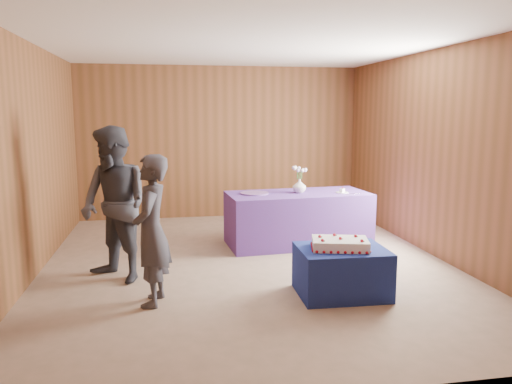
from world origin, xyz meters
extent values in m
plane|color=gray|center=(0.00, 0.00, 0.00)|extent=(6.00, 6.00, 0.00)
cube|color=brown|center=(0.00, 3.00, 1.35)|extent=(5.00, 0.04, 2.70)
cube|color=brown|center=(0.00, -3.00, 1.35)|extent=(5.00, 0.04, 2.70)
cube|color=brown|center=(-2.50, 0.00, 1.35)|extent=(0.04, 6.00, 2.70)
cube|color=brown|center=(2.50, 0.00, 1.35)|extent=(0.04, 6.00, 2.70)
cube|color=white|center=(0.00, 0.00, 2.70)|extent=(5.00, 6.00, 0.04)
cube|color=navy|center=(0.80, -1.21, 0.25)|extent=(0.92, 0.72, 0.50)
cube|color=#4D338D|center=(0.87, 0.84, 0.38)|extent=(2.06, 1.04, 0.75)
cube|color=white|center=(0.77, -1.23, 0.55)|extent=(0.64, 0.50, 0.10)
sphere|color=#A50C1D|center=(0.45, -1.34, 0.52)|extent=(0.03, 0.03, 0.03)
sphere|color=#A50C1D|center=(0.99, -1.48, 0.52)|extent=(0.03, 0.03, 0.03)
sphere|color=#A50C1D|center=(0.54, -0.97, 0.52)|extent=(0.03, 0.03, 0.03)
sphere|color=#A50C1D|center=(1.08, -1.11, 0.52)|extent=(0.03, 0.03, 0.03)
sphere|color=#A50C1D|center=(0.58, -1.28, 0.62)|extent=(0.03, 0.03, 0.03)
cone|color=#155112|center=(0.60, -1.28, 0.61)|extent=(0.02, 0.02, 0.02)
sphere|color=#A50C1D|center=(0.93, -1.18, 0.62)|extent=(0.03, 0.03, 0.03)
cone|color=#155112|center=(0.95, -1.18, 0.61)|extent=(0.02, 0.02, 0.02)
sphere|color=#A50C1D|center=(0.77, -1.23, 0.62)|extent=(0.03, 0.03, 0.03)
cone|color=#155112|center=(0.79, -1.23, 0.61)|extent=(0.02, 0.02, 0.02)
imported|color=silver|center=(0.89, 0.85, 0.85)|extent=(0.21, 0.21, 0.20)
cylinder|color=#2F5E25|center=(0.92, 0.85, 1.02)|extent=(0.01, 0.01, 0.14)
sphere|color=silver|center=(0.98, 0.85, 1.09)|extent=(0.05, 0.05, 0.05)
cylinder|color=#2F5E25|center=(0.92, 0.87, 1.02)|extent=(0.01, 0.01, 0.14)
sphere|color=white|center=(0.96, 0.90, 1.09)|extent=(0.05, 0.05, 0.05)
cylinder|color=#2F5E25|center=(0.90, 0.88, 1.02)|extent=(0.01, 0.01, 0.14)
sphere|color=silver|center=(0.90, 0.93, 1.09)|extent=(0.05, 0.05, 0.05)
cylinder|color=#2F5E25|center=(0.87, 0.88, 1.02)|extent=(0.01, 0.01, 0.14)
sphere|color=white|center=(0.85, 0.92, 1.09)|extent=(0.05, 0.05, 0.05)
cylinder|color=#2F5E25|center=(0.86, 0.86, 1.02)|extent=(0.01, 0.01, 0.14)
sphere|color=silver|center=(0.81, 0.88, 1.09)|extent=(0.05, 0.05, 0.05)
cylinder|color=#2F5E25|center=(0.86, 0.84, 1.02)|extent=(0.01, 0.01, 0.14)
sphere|color=white|center=(0.81, 0.82, 1.09)|extent=(0.05, 0.05, 0.05)
cylinder|color=#2F5E25|center=(0.87, 0.82, 1.02)|extent=(0.01, 0.01, 0.14)
sphere|color=silver|center=(0.85, 0.77, 1.09)|extent=(0.05, 0.05, 0.05)
cylinder|color=#2F5E25|center=(0.90, 0.81, 1.02)|extent=(0.01, 0.01, 0.14)
sphere|color=white|center=(0.90, 0.76, 1.09)|extent=(0.05, 0.05, 0.05)
cylinder|color=#2F5E25|center=(0.92, 0.83, 1.02)|extent=(0.01, 0.01, 0.14)
sphere|color=silver|center=(0.96, 0.79, 1.09)|extent=(0.05, 0.05, 0.05)
cylinder|color=#764F9F|center=(0.24, 0.86, 0.76)|extent=(0.47, 0.47, 0.02)
cylinder|color=white|center=(1.49, 0.73, 0.76)|extent=(0.22, 0.22, 0.01)
cube|color=white|center=(1.49, 0.73, 0.79)|extent=(0.08, 0.08, 0.05)
sphere|color=#A50C1D|center=(1.49, 0.71, 0.83)|extent=(0.02, 0.02, 0.02)
cube|color=#BBBCC0|center=(1.62, 0.62, 0.75)|extent=(0.26, 0.09, 0.00)
imported|color=#34333D|center=(-1.13, -1.11, 0.75)|extent=(0.44, 0.60, 1.49)
imported|color=#363741|center=(-1.55, -0.33, 0.87)|extent=(1.06, 1.07, 1.75)
camera|label=1|loc=(-0.97, -5.97, 1.89)|focal=35.00mm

